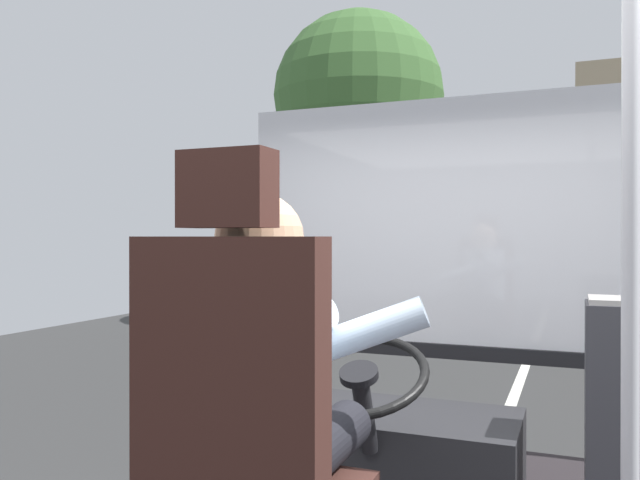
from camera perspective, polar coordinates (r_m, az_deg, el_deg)
name	(u,v)px	position (r m, az deg, el deg)	size (l,w,h in m)	color
ground	(533,348)	(10.93, 18.70, -9.26)	(18.00, 44.00, 0.06)	#2D2D2D
driver_seat	(249,466)	(1.66, -6.44, -19.68)	(0.48, 0.48, 1.36)	black
bus_driver	(269,379)	(1.70, -4.66, -12.43)	(0.77, 0.61, 0.77)	black
steering_console	(388,453)	(2.89, 6.18, -18.66)	(1.10, 0.95, 0.76)	black
handrail_pole	(631,252)	(1.77, 26.30, -0.97)	(0.04, 0.04, 2.24)	#B7B7BC
fare_box	(616,422)	(2.70, 25.24, -14.64)	(0.22, 0.28, 0.93)	#333338
windshield_panel	(456,257)	(3.64, 12.18, -1.49)	(2.50, 0.08, 1.48)	silver
street_tree	(358,98)	(13.10, 3.49, 12.70)	(3.43, 3.43, 6.34)	#4C3828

